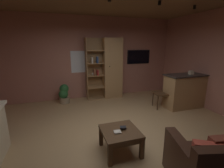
{
  "coord_description": "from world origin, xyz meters",
  "views": [
    {
      "loc": [
        -1.08,
        -2.92,
        1.91
      ],
      "look_at": [
        0.0,
        0.4,
        1.05
      ],
      "focal_mm": 25.57,
      "sensor_mm": 36.0,
      "label": 1
    }
  ],
  "objects_px": {
    "table_book_1": "(123,127)",
    "potted_floor_plant": "(64,94)",
    "coffee_table": "(120,135)",
    "wall_mounted_tv": "(139,57)",
    "tissue_box": "(191,73)",
    "dining_chair": "(164,91)",
    "kitchen_bar_counter": "(188,90)",
    "table_book_0": "(117,132)",
    "bookshelf_cabinet": "(110,69)"
  },
  "relations": [
    {
      "from": "wall_mounted_tv",
      "to": "table_book_1",
      "type": "bearing_deg",
      "value": -120.76
    },
    {
      "from": "bookshelf_cabinet",
      "to": "table_book_1",
      "type": "height_order",
      "value": "bookshelf_cabinet"
    },
    {
      "from": "coffee_table",
      "to": "potted_floor_plant",
      "type": "height_order",
      "value": "potted_floor_plant"
    },
    {
      "from": "table_book_1",
      "to": "wall_mounted_tv",
      "type": "distance_m",
      "value": 3.93
    },
    {
      "from": "tissue_box",
      "to": "wall_mounted_tv",
      "type": "distance_m",
      "value": 2.1
    },
    {
      "from": "table_book_0",
      "to": "dining_chair",
      "type": "bearing_deg",
      "value": 37.72
    },
    {
      "from": "tissue_box",
      "to": "potted_floor_plant",
      "type": "distance_m",
      "value": 4.08
    },
    {
      "from": "table_book_1",
      "to": "potted_floor_plant",
      "type": "bearing_deg",
      "value": 108.06
    },
    {
      "from": "table_book_0",
      "to": "wall_mounted_tv",
      "type": "distance_m",
      "value": 4.07
    },
    {
      "from": "kitchen_bar_counter",
      "to": "table_book_1",
      "type": "xyz_separation_m",
      "value": [
        -2.73,
        -1.39,
        -0.06
      ]
    },
    {
      "from": "tissue_box",
      "to": "dining_chair",
      "type": "bearing_deg",
      "value": 165.39
    },
    {
      "from": "tissue_box",
      "to": "table_book_0",
      "type": "xyz_separation_m",
      "value": [
        -2.87,
        -1.43,
        -0.66
      ]
    },
    {
      "from": "kitchen_bar_counter",
      "to": "table_book_0",
      "type": "height_order",
      "value": "kitchen_bar_counter"
    },
    {
      "from": "tissue_box",
      "to": "coffee_table",
      "type": "relative_size",
      "value": 0.18
    },
    {
      "from": "bookshelf_cabinet",
      "to": "coffee_table",
      "type": "height_order",
      "value": "bookshelf_cabinet"
    },
    {
      "from": "kitchen_bar_counter",
      "to": "wall_mounted_tv",
      "type": "relative_size",
      "value": 1.63
    },
    {
      "from": "tissue_box",
      "to": "wall_mounted_tv",
      "type": "relative_size",
      "value": 0.13
    },
    {
      "from": "table_book_0",
      "to": "potted_floor_plant",
      "type": "relative_size",
      "value": 0.19
    },
    {
      "from": "bookshelf_cabinet",
      "to": "wall_mounted_tv",
      "type": "bearing_deg",
      "value": 9.66
    },
    {
      "from": "table_book_0",
      "to": "dining_chair",
      "type": "xyz_separation_m",
      "value": [
        2.1,
        1.63,
        0.09
      ]
    },
    {
      "from": "coffee_table",
      "to": "wall_mounted_tv",
      "type": "distance_m",
      "value": 4.01
    },
    {
      "from": "dining_chair",
      "to": "wall_mounted_tv",
      "type": "xyz_separation_m",
      "value": [
        -0.02,
        1.72,
        0.92
      ]
    },
    {
      "from": "dining_chair",
      "to": "wall_mounted_tv",
      "type": "distance_m",
      "value": 1.95
    },
    {
      "from": "bookshelf_cabinet",
      "to": "dining_chair",
      "type": "relative_size",
      "value": 2.33
    },
    {
      "from": "tissue_box",
      "to": "coffee_table",
      "type": "bearing_deg",
      "value": -153.89
    },
    {
      "from": "tissue_box",
      "to": "table_book_1",
      "type": "height_order",
      "value": "tissue_box"
    },
    {
      "from": "dining_chair",
      "to": "potted_floor_plant",
      "type": "distance_m",
      "value": 3.23
    },
    {
      "from": "table_book_0",
      "to": "coffee_table",
      "type": "bearing_deg",
      "value": 36.89
    },
    {
      "from": "kitchen_bar_counter",
      "to": "tissue_box",
      "type": "relative_size",
      "value": 12.63
    },
    {
      "from": "coffee_table",
      "to": "wall_mounted_tv",
      "type": "xyz_separation_m",
      "value": [
        2.01,
        3.29,
        1.11
      ]
    },
    {
      "from": "coffee_table",
      "to": "table_book_1",
      "type": "bearing_deg",
      "value": 17.81
    },
    {
      "from": "dining_chair",
      "to": "potted_floor_plant",
      "type": "relative_size",
      "value": 1.45
    },
    {
      "from": "table_book_0",
      "to": "table_book_1",
      "type": "bearing_deg",
      "value": 29.18
    },
    {
      "from": "bookshelf_cabinet",
      "to": "potted_floor_plant",
      "type": "relative_size",
      "value": 3.38
    },
    {
      "from": "kitchen_bar_counter",
      "to": "tissue_box",
      "type": "height_order",
      "value": "tissue_box"
    },
    {
      "from": "table_book_1",
      "to": "potted_floor_plant",
      "type": "relative_size",
      "value": 0.17
    },
    {
      "from": "table_book_1",
      "to": "wall_mounted_tv",
      "type": "bearing_deg",
      "value": 59.24
    },
    {
      "from": "tissue_box",
      "to": "potted_floor_plant",
      "type": "height_order",
      "value": "tissue_box"
    },
    {
      "from": "bookshelf_cabinet",
      "to": "table_book_1",
      "type": "xyz_separation_m",
      "value": [
        -0.71,
        -3.06,
        -0.6
      ]
    },
    {
      "from": "coffee_table",
      "to": "dining_chair",
      "type": "xyz_separation_m",
      "value": [
        2.03,
        1.57,
        0.19
      ]
    },
    {
      "from": "dining_chair",
      "to": "wall_mounted_tv",
      "type": "height_order",
      "value": "wall_mounted_tv"
    },
    {
      "from": "bookshelf_cabinet",
      "to": "kitchen_bar_counter",
      "type": "relative_size",
      "value": 1.41
    },
    {
      "from": "tissue_box",
      "to": "coffee_table",
      "type": "xyz_separation_m",
      "value": [
        -2.79,
        -1.37,
        -0.75
      ]
    },
    {
      "from": "tissue_box",
      "to": "wall_mounted_tv",
      "type": "xyz_separation_m",
      "value": [
        -0.79,
        1.92,
        0.35
      ]
    },
    {
      "from": "kitchen_bar_counter",
      "to": "table_book_0",
      "type": "distance_m",
      "value": 3.22
    },
    {
      "from": "kitchen_bar_counter",
      "to": "coffee_table",
      "type": "relative_size",
      "value": 2.28
    },
    {
      "from": "kitchen_bar_counter",
      "to": "table_book_0",
      "type": "bearing_deg",
      "value": -152.87
    },
    {
      "from": "bookshelf_cabinet",
      "to": "wall_mounted_tv",
      "type": "xyz_separation_m",
      "value": [
        1.24,
        0.21,
        0.38
      ]
    },
    {
      "from": "tissue_box",
      "to": "dining_chair",
      "type": "xyz_separation_m",
      "value": [
        -0.77,
        0.2,
        -0.56
      ]
    },
    {
      "from": "table_book_0",
      "to": "wall_mounted_tv",
      "type": "xyz_separation_m",
      "value": [
        2.08,
        3.35,
        1.01
      ]
    }
  ]
}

